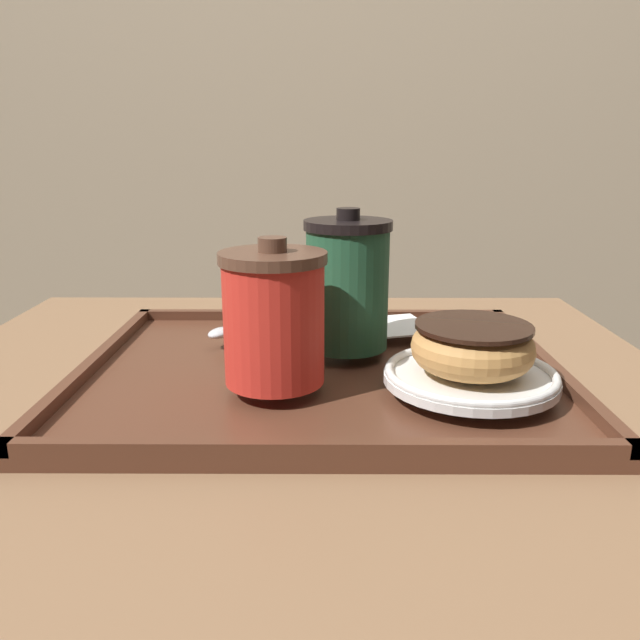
% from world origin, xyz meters
% --- Properties ---
extents(wall_behind, '(8.00, 0.05, 2.40)m').
position_xyz_m(wall_behind, '(0.00, 1.10, 1.20)').
color(wall_behind, tan).
rests_on(wall_behind, ground_plane).
extents(cafe_table, '(0.82, 0.74, 0.73)m').
position_xyz_m(cafe_table, '(0.00, 0.00, 0.55)').
color(cafe_table, '#846042').
rests_on(cafe_table, ground_plane).
extents(serving_tray, '(0.48, 0.39, 0.02)m').
position_xyz_m(serving_tray, '(0.03, 0.01, 0.74)').
color(serving_tray, '#512D1E').
rests_on(serving_tray, cafe_table).
extents(napkin_paper, '(0.12, 0.11, 0.00)m').
position_xyz_m(napkin_paper, '(0.10, 0.12, 0.76)').
color(napkin_paper, white).
rests_on(napkin_paper, serving_tray).
extents(coffee_cup_front, '(0.10, 0.10, 0.13)m').
position_xyz_m(coffee_cup_front, '(-0.01, -0.06, 0.82)').
color(coffee_cup_front, red).
rests_on(coffee_cup_front, serving_tray).
extents(coffee_cup_rear, '(0.09, 0.09, 0.15)m').
position_xyz_m(coffee_cup_rear, '(0.06, 0.05, 0.83)').
color(coffee_cup_rear, '#235638').
rests_on(coffee_cup_rear, serving_tray).
extents(plate_with_chocolate_donut, '(0.16, 0.16, 0.01)m').
position_xyz_m(plate_with_chocolate_donut, '(0.17, -0.06, 0.76)').
color(plate_with_chocolate_donut, white).
rests_on(plate_with_chocolate_donut, serving_tray).
extents(donut_chocolate_glazed, '(0.11, 0.11, 0.04)m').
position_xyz_m(donut_chocolate_glazed, '(0.17, -0.06, 0.79)').
color(donut_chocolate_glazed, tan).
rests_on(donut_chocolate_glazed, plate_with_chocolate_donut).
extents(spoon, '(0.09, 0.15, 0.01)m').
position_xyz_m(spoon, '(-0.07, 0.10, 0.76)').
color(spoon, silver).
rests_on(spoon, serving_tray).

